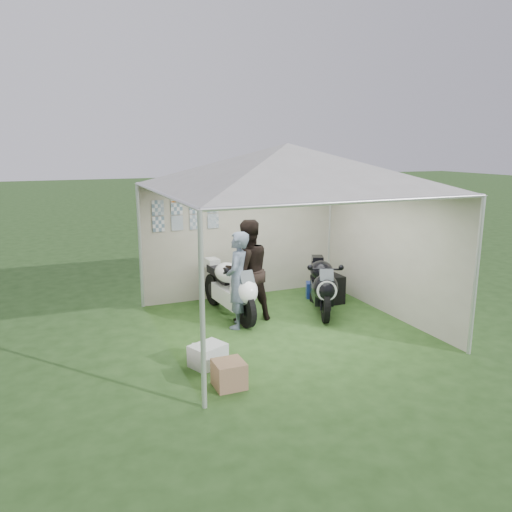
% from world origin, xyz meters
% --- Properties ---
extents(ground, '(80.00, 80.00, 0.00)m').
position_xyz_m(ground, '(0.00, 0.00, 0.00)').
color(ground, '#264719').
rests_on(ground, ground).
extents(canopy_tent, '(5.66, 5.66, 3.00)m').
position_xyz_m(canopy_tent, '(-0.00, 0.03, 2.58)').
color(canopy_tent, silver).
rests_on(canopy_tent, ground).
extents(motorcycle_white, '(0.54, 1.98, 0.97)m').
position_xyz_m(motorcycle_white, '(-0.65, 0.83, 0.54)').
color(motorcycle_white, black).
rests_on(motorcycle_white, ground).
extents(motorcycle_black, '(0.98, 1.79, 0.94)m').
position_xyz_m(motorcycle_black, '(0.96, 0.47, 0.52)').
color(motorcycle_black, black).
rests_on(motorcycle_black, ground).
extents(paddock_stand, '(0.48, 0.40, 0.31)m').
position_xyz_m(paddock_stand, '(1.30, 1.26, 0.15)').
color(paddock_stand, blue).
rests_on(paddock_stand, ground).
extents(person_dark_jacket, '(0.93, 0.76, 1.76)m').
position_xyz_m(person_dark_jacket, '(-0.46, 0.57, 0.88)').
color(person_dark_jacket, black).
rests_on(person_dark_jacket, ground).
extents(person_blue_jacket, '(0.64, 0.70, 1.61)m').
position_xyz_m(person_blue_jacket, '(-0.72, 0.33, 0.81)').
color(person_blue_jacket, slate).
rests_on(person_blue_jacket, ground).
extents(equipment_box, '(0.54, 0.43, 0.54)m').
position_xyz_m(equipment_box, '(1.32, 0.88, 0.27)').
color(equipment_box, black).
rests_on(equipment_box, ground).
extents(crate_0, '(0.56, 0.51, 0.30)m').
position_xyz_m(crate_0, '(-1.63, -0.94, 0.15)').
color(crate_0, silver).
rests_on(crate_0, ground).
extents(crate_1, '(0.38, 0.38, 0.34)m').
position_xyz_m(crate_1, '(-1.57, -1.62, 0.17)').
color(crate_1, '#8B674A').
rests_on(crate_1, ground).
extents(crate_2, '(0.33, 0.30, 0.21)m').
position_xyz_m(crate_2, '(-1.64, -0.71, 0.10)').
color(crate_2, silver).
rests_on(crate_2, ground).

